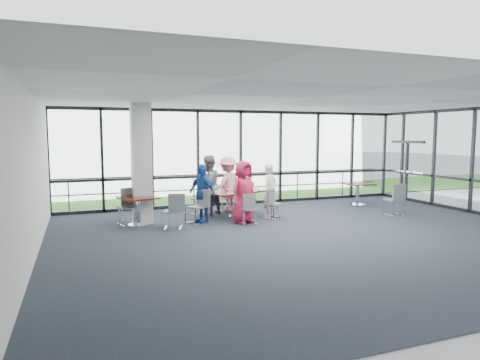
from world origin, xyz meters
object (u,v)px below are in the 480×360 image
object	(u,v)px
diner_near_right	(270,191)
chair_main_nr	(273,204)
side_table_right	(358,186)
chair_spare_r	(394,200)
chair_main_fr	(227,198)
diner_far_left	(208,185)
chair_main_end	(197,207)
diner_end	(202,193)
chair_main_fl	(202,199)
side_table_left	(138,201)
structural_column	(141,164)
diner_near_left	(243,192)
chair_spare_la	(173,211)
chair_spare_lb	(128,207)
diner_far_right	(228,184)
main_table	(236,196)
chair_main_nl	(248,209)

from	to	relation	value
diner_near_right	chair_main_nr	distance (m)	0.42
side_table_right	diner_near_right	size ratio (longest dim) A/B	0.61
chair_spare_r	chair_main_fr	bearing A→B (deg)	155.15
diner_far_left	chair_main_end	distance (m)	1.33
diner_end	chair_main_fl	bearing A→B (deg)	136.45
side_table_left	chair_main_fl	size ratio (longest dim) A/B	1.16
chair_main_nr	chair_spare_r	distance (m)	3.65
chair_main_end	chair_spare_r	xyz separation A→B (m)	(5.75, -0.89, 0.01)
structural_column	chair_main_fl	world-z (taller)	structural_column
diner_near_left	chair_spare_la	xyz separation A→B (m)	(-1.93, -0.03, -0.40)
structural_column	side_table_left	size ratio (longest dim) A/B	2.91
side_table_right	chair_spare_lb	xyz separation A→B (m)	(-7.63, -0.56, -0.17)
diner_near_left	diner_end	distance (m)	1.12
diner_far_right	chair_main_end	world-z (taller)	diner_far_right
chair_main_end	side_table_left	bearing A→B (deg)	-130.75
side_table_left	chair_main_end	bearing A→B (deg)	-12.46
chair_spare_la	chair_main_end	bearing A→B (deg)	46.86
structural_column	diner_far_left	world-z (taller)	structural_column
structural_column	chair_spare_r	xyz separation A→B (m)	(7.10, -1.52, -1.14)
side_table_left	chair_main_fl	xyz separation A→B (m)	(1.97, 0.91, -0.16)
chair_spare_la	side_table_right	bearing A→B (deg)	30.61
side_table_right	chair_spare_la	bearing A→B (deg)	-167.82
side_table_left	chair_main_end	distance (m)	1.55
main_table	side_table_left	size ratio (longest dim) A/B	1.90
chair_main_nl	main_table	bearing A→B (deg)	73.81
diner_near_right	chair_main_fr	xyz separation A→B (m)	(-0.85, 1.41, -0.36)
side_table_left	chair_main_fr	size ratio (longest dim) A/B	1.34
structural_column	chair_main_fr	bearing A→B (deg)	18.86
diner_far_right	chair_spare_r	xyz separation A→B (m)	(4.39, -2.30, -0.39)
chair_main_nr	chair_spare_r	world-z (taller)	chair_spare_r
chair_spare_r	main_table	bearing A→B (deg)	166.21
diner_near_left	structural_column	bearing A→B (deg)	135.11
side_table_right	diner_far_right	size ratio (longest dim) A/B	0.55
structural_column	chair_main_fr	xyz separation A→B (m)	(2.72, 0.93, -1.19)
main_table	chair_main_nr	world-z (taller)	chair_main_nr
side_table_left	diner_far_right	bearing A→B (deg)	20.59
diner_far_left	chair_main_nl	xyz separation A→B (m)	(0.61, -1.63, -0.48)
main_table	chair_spare_lb	xyz separation A→B (m)	(-3.08, -0.09, -0.15)
chair_spare_lb	chair_main_fr	bearing A→B (deg)	-175.44
side_table_right	diner_near_left	distance (m)	4.90
diner_far_left	chair_main_end	size ratio (longest dim) A/B	1.97
chair_main_fl	chair_main_nr	bearing A→B (deg)	111.99
main_table	chair_spare_lb	bearing A→B (deg)	157.18
chair_main_nr	chair_spare_la	world-z (taller)	chair_spare_la
diner_far_right	chair_main_fr	world-z (taller)	diner_far_right
chair_spare_la	structural_column	bearing A→B (deg)	139.08
main_table	diner_end	distance (m)	1.26
diner_far_right	chair_main_fr	distance (m)	0.47
chair_main_fr	chair_spare_lb	xyz separation A→B (m)	(-3.12, -1.09, 0.06)
diner_near_right	diner_far_right	bearing A→B (deg)	91.25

